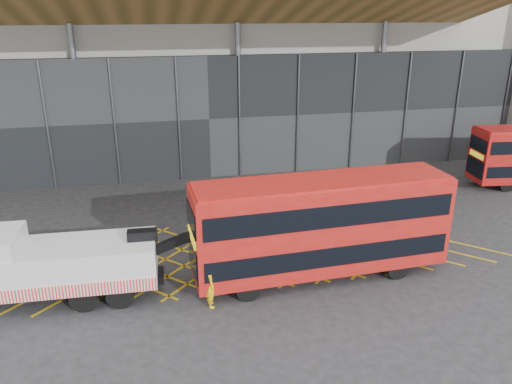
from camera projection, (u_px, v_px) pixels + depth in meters
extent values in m
plane|color=#272729|center=(200.00, 256.00, 23.27)|extent=(120.00, 120.00, 0.00)
cube|color=gold|center=(93.00, 266.00, 22.31)|extent=(7.16, 7.16, 0.01)
cube|color=gold|center=(93.00, 266.00, 22.31)|extent=(7.16, 7.16, 0.01)
cube|color=gold|center=(130.00, 263.00, 22.63)|extent=(7.16, 7.16, 0.01)
cube|color=gold|center=(130.00, 263.00, 22.63)|extent=(7.16, 7.16, 0.01)
cube|color=gold|center=(165.00, 259.00, 22.95)|extent=(7.16, 7.16, 0.01)
cube|color=gold|center=(165.00, 259.00, 22.95)|extent=(7.16, 7.16, 0.01)
cube|color=gold|center=(200.00, 256.00, 23.27)|extent=(7.16, 7.16, 0.01)
cube|color=gold|center=(200.00, 256.00, 23.27)|extent=(7.16, 7.16, 0.01)
cube|color=gold|center=(234.00, 252.00, 23.58)|extent=(7.16, 7.16, 0.01)
cube|color=gold|center=(234.00, 252.00, 23.58)|extent=(7.16, 7.16, 0.01)
cube|color=gold|center=(267.00, 249.00, 23.90)|extent=(7.16, 7.16, 0.01)
cube|color=gold|center=(267.00, 249.00, 23.90)|extent=(7.16, 7.16, 0.01)
cube|color=gold|center=(299.00, 246.00, 24.22)|extent=(7.16, 7.16, 0.01)
cube|color=gold|center=(299.00, 246.00, 24.22)|extent=(7.16, 7.16, 0.01)
cube|color=gold|center=(330.00, 243.00, 24.54)|extent=(7.16, 7.16, 0.01)
cube|color=gold|center=(330.00, 243.00, 24.54)|extent=(7.16, 7.16, 0.01)
cube|color=gold|center=(360.00, 240.00, 24.86)|extent=(7.16, 7.16, 0.01)
cube|color=gold|center=(360.00, 240.00, 24.86)|extent=(7.16, 7.16, 0.01)
cube|color=gold|center=(390.00, 237.00, 25.18)|extent=(7.16, 7.16, 0.01)
cube|color=gold|center=(390.00, 237.00, 25.18)|extent=(7.16, 7.16, 0.01)
cube|color=gold|center=(419.00, 234.00, 25.50)|extent=(7.16, 7.16, 0.01)
cube|color=gold|center=(419.00, 234.00, 25.50)|extent=(7.16, 7.16, 0.01)
cube|color=gray|center=(194.00, 33.00, 37.91)|extent=(55.00, 14.00, 18.00)
cube|color=black|center=(208.00, 118.00, 32.98)|extent=(55.00, 0.80, 8.00)
cylinder|color=#595B60|center=(80.00, 108.00, 30.85)|extent=(0.36, 0.36, 10.00)
cylinder|color=#595B60|center=(239.00, 102.00, 32.84)|extent=(0.36, 0.36, 10.00)
cylinder|color=#595B60|center=(379.00, 97.00, 34.84)|extent=(0.36, 0.36, 10.00)
cube|color=black|center=(46.00, 285.00, 19.55)|extent=(9.12, 1.31, 0.33)
cube|color=silver|center=(79.00, 262.00, 19.45)|extent=(6.02, 2.62, 1.53)
cube|color=red|center=(76.00, 291.00, 18.52)|extent=(5.93, 0.29, 0.53)
cube|color=silver|center=(6.00, 241.00, 18.66)|extent=(1.05, 2.33, 0.67)
cube|color=black|center=(142.00, 236.00, 19.54)|extent=(1.17, 0.52, 0.48)
cube|color=black|center=(168.00, 245.00, 19.86)|extent=(2.10, 0.42, 1.03)
cylinder|color=black|center=(120.00, 295.00, 19.14)|extent=(1.06, 0.38, 1.05)
cylinder|color=black|center=(124.00, 270.00, 21.00)|extent=(1.06, 0.38, 1.05)
cube|color=#AD140F|center=(321.00, 224.00, 20.76)|extent=(10.86, 3.00, 3.79)
cube|color=black|center=(320.00, 244.00, 21.07)|extent=(10.44, 3.04, 0.83)
cube|color=black|center=(322.00, 205.00, 20.46)|extent=(10.44, 3.04, 0.93)
cube|color=black|center=(193.00, 258.00, 19.75)|extent=(0.16, 2.19, 1.27)
cube|color=black|center=(191.00, 219.00, 19.15)|extent=(0.16, 2.19, 0.93)
cube|color=yellow|center=(192.00, 237.00, 19.42)|extent=(0.14, 1.75, 0.34)
cube|color=#AD140F|center=(323.00, 181.00, 20.09)|extent=(10.64, 2.79, 0.12)
cylinder|color=black|center=(248.00, 289.00, 19.60)|extent=(1.03, 0.34, 1.02)
cylinder|color=black|center=(236.00, 263.00, 21.59)|extent=(1.03, 0.34, 1.02)
cylinder|color=black|center=(398.00, 268.00, 21.19)|extent=(1.03, 0.34, 1.02)
cylinder|color=black|center=(373.00, 245.00, 23.18)|extent=(1.03, 0.34, 1.02)
cube|color=black|center=(475.00, 167.00, 31.60)|extent=(0.27, 1.91, 1.11)
cube|color=black|center=(478.00, 144.00, 31.08)|extent=(0.27, 1.91, 0.81)
cube|color=yellow|center=(477.00, 155.00, 31.32)|extent=(0.23, 1.52, 0.30)
cylinder|color=black|center=(506.00, 185.00, 31.22)|extent=(0.91, 0.35, 0.89)
cylinder|color=black|center=(490.00, 175.00, 32.97)|extent=(0.91, 0.35, 0.89)
imported|color=yellow|center=(210.00, 285.00, 19.09)|extent=(0.48, 0.69, 1.81)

